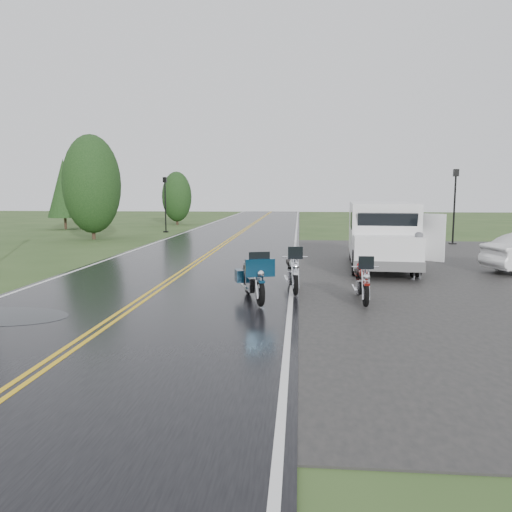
{
  "coord_description": "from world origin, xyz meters",
  "views": [
    {
      "loc": [
        3.99,
        -11.75,
        2.77
      ],
      "look_at": [
        2.8,
        2.0,
        1.0
      ],
      "focal_mm": 35.0,
      "sensor_mm": 36.0,
      "label": 1
    }
  ],
  "objects_px": {
    "lamp_post_far_left": "(165,205)",
    "van_white": "(357,240)",
    "motorcycle_red": "(366,285)",
    "motorcycle_silver": "(296,274)",
    "lamp_post_far_right": "(454,207)",
    "motorcycle_teal": "(260,282)",
    "person_at_van": "(417,257)"
  },
  "relations": [
    {
      "from": "lamp_post_far_left",
      "to": "van_white",
      "type": "bearing_deg",
      "value": -57.3
    },
    {
      "from": "van_white",
      "to": "lamp_post_far_left",
      "type": "relative_size",
      "value": 1.62
    },
    {
      "from": "motorcycle_red",
      "to": "van_white",
      "type": "xyz_separation_m",
      "value": [
        0.32,
        4.78,
        0.63
      ]
    },
    {
      "from": "motorcycle_red",
      "to": "motorcycle_silver",
      "type": "height_order",
      "value": "motorcycle_silver"
    },
    {
      "from": "van_white",
      "to": "lamp_post_far_right",
      "type": "bearing_deg",
      "value": 64.09
    },
    {
      "from": "motorcycle_teal",
      "to": "lamp_post_far_left",
      "type": "height_order",
      "value": "lamp_post_far_left"
    },
    {
      "from": "motorcycle_red",
      "to": "person_at_van",
      "type": "height_order",
      "value": "person_at_van"
    },
    {
      "from": "motorcycle_red",
      "to": "van_white",
      "type": "relative_size",
      "value": 0.32
    },
    {
      "from": "motorcycle_silver",
      "to": "lamp_post_far_right",
      "type": "relative_size",
      "value": 0.53
    },
    {
      "from": "motorcycle_red",
      "to": "motorcycle_silver",
      "type": "relative_size",
      "value": 0.94
    },
    {
      "from": "van_white",
      "to": "motorcycle_red",
      "type": "bearing_deg",
      "value": -89.3
    },
    {
      "from": "motorcycle_teal",
      "to": "person_at_van",
      "type": "bearing_deg",
      "value": 27.08
    },
    {
      "from": "motorcycle_silver",
      "to": "person_at_van",
      "type": "relative_size",
      "value": 1.43
    },
    {
      "from": "motorcycle_teal",
      "to": "lamp_post_far_right",
      "type": "relative_size",
      "value": 0.55
    },
    {
      "from": "person_at_van",
      "to": "lamp_post_far_left",
      "type": "height_order",
      "value": "lamp_post_far_left"
    },
    {
      "from": "lamp_post_far_left",
      "to": "lamp_post_far_right",
      "type": "xyz_separation_m",
      "value": [
        17.39,
        -6.71,
        0.09
      ]
    },
    {
      "from": "motorcycle_teal",
      "to": "person_at_van",
      "type": "relative_size",
      "value": 1.48
    },
    {
      "from": "motorcycle_red",
      "to": "motorcycle_teal",
      "type": "distance_m",
      "value": 2.5
    },
    {
      "from": "person_at_van",
      "to": "lamp_post_far_right",
      "type": "xyz_separation_m",
      "value": [
        4.47,
        11.32,
        1.26
      ]
    },
    {
      "from": "motorcycle_red",
      "to": "person_at_van",
      "type": "distance_m",
      "value": 4.61
    },
    {
      "from": "motorcycle_teal",
      "to": "motorcycle_silver",
      "type": "height_order",
      "value": "motorcycle_teal"
    },
    {
      "from": "motorcycle_teal",
      "to": "lamp_post_far_right",
      "type": "distance_m",
      "value": 18.11
    },
    {
      "from": "lamp_post_far_right",
      "to": "lamp_post_far_left",
      "type": "bearing_deg",
      "value": 158.91
    },
    {
      "from": "motorcycle_silver",
      "to": "lamp_post_far_right",
      "type": "distance_m",
      "value": 16.51
    },
    {
      "from": "motorcycle_red",
      "to": "lamp_post_far_left",
      "type": "xyz_separation_m",
      "value": [
        -10.83,
        22.14,
        1.33
      ]
    },
    {
      "from": "van_white",
      "to": "lamp_post_far_left",
      "type": "distance_m",
      "value": 20.64
    },
    {
      "from": "lamp_post_far_left",
      "to": "lamp_post_far_right",
      "type": "bearing_deg",
      "value": -21.09
    },
    {
      "from": "motorcycle_teal",
      "to": "motorcycle_silver",
      "type": "xyz_separation_m",
      "value": [
        0.82,
        1.38,
        -0.02
      ]
    },
    {
      "from": "motorcycle_silver",
      "to": "lamp_post_far_left",
      "type": "xyz_separation_m",
      "value": [
        -9.15,
        20.95,
        1.29
      ]
    },
    {
      "from": "van_white",
      "to": "person_at_van",
      "type": "bearing_deg",
      "value": -16.08
    },
    {
      "from": "motorcycle_red",
      "to": "lamp_post_far_right",
      "type": "relative_size",
      "value": 0.5
    },
    {
      "from": "motorcycle_silver",
      "to": "person_at_van",
      "type": "distance_m",
      "value": 4.77
    }
  ]
}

